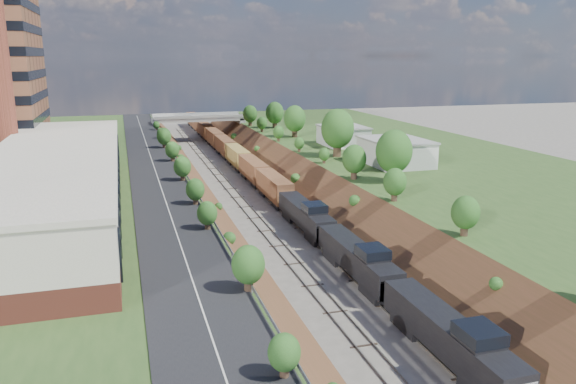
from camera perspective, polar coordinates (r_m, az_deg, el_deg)
name	(u,v)px	position (r m, az deg, el deg)	size (l,w,h in m)	color
ground	(430,380)	(43.91, 14.26, -18.00)	(400.00, 400.00, 0.00)	#6B665B
platform_left	(39,191)	(94.77, -23.93, 0.13)	(44.00, 180.00, 5.00)	#304F20
platform_right	(420,167)	(107.90, 13.31, 2.48)	(44.00, 180.00, 5.00)	#304F20
embankment_left	(184,196)	(94.91, -10.54, -0.44)	(7.07, 180.00, 7.07)	brown
embankment_right	(309,188)	(99.48, 2.15, 0.43)	(7.07, 180.00, 7.07)	brown
rail_left_track	(233,192)	(96.07, -5.56, -0.04)	(1.58, 180.00, 0.18)	gray
rail_right_track	(263,190)	(97.15, -2.55, 0.16)	(1.58, 180.00, 0.18)	gray
road	(154,168)	(93.50, -13.42, 2.38)	(8.00, 180.00, 0.10)	black
guardrail	(180,164)	(93.51, -10.92, 2.82)	(0.10, 171.00, 0.70)	#99999E
commercial_building	(56,180)	(71.56, -22.50, 1.13)	(14.30, 62.30, 7.00)	brown
overpass	(198,123)	(156.03, -9.10, 6.93)	(24.50, 8.30, 7.40)	gray
white_building_near	(395,153)	(95.70, 10.86, 3.95)	(9.00, 12.00, 4.00)	silver
white_building_far	(343,136)	(115.27, 5.62, 5.64)	(8.00, 10.00, 3.60)	silver
tree_right_large	(394,152)	(81.85, 10.71, 4.03)	(5.25, 5.25, 7.61)	#473323
tree_left_crest	(218,223)	(54.67, -7.08, -3.14)	(2.45, 2.45, 3.55)	#473323
freight_train	(238,156)	(117.47, -5.15, 3.65)	(2.72, 168.92, 4.55)	black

